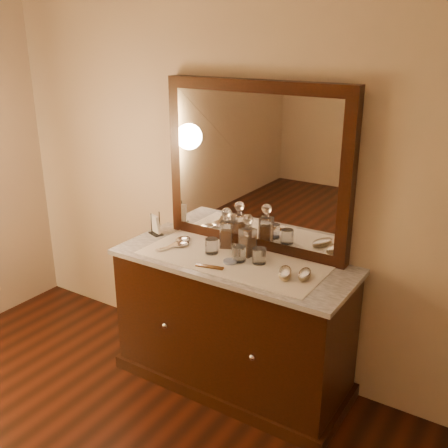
# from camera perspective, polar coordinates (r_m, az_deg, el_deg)

# --- Properties ---
(dresser_cabinet) EXTENTS (1.40, 0.55, 0.82)m
(dresser_cabinet) POSITION_cam_1_polar(r_m,az_deg,el_deg) (3.26, 0.96, -10.94)
(dresser_cabinet) COLOR black
(dresser_cabinet) RESTS_ON floor
(dresser_plinth) EXTENTS (1.46, 0.59, 0.08)m
(dresser_plinth) POSITION_cam_1_polar(r_m,az_deg,el_deg) (3.47, 0.93, -16.18)
(dresser_plinth) COLOR black
(dresser_plinth) RESTS_ON floor
(knob_left) EXTENTS (0.04, 0.04, 0.04)m
(knob_left) POSITION_cam_1_polar(r_m,az_deg,el_deg) (3.19, -6.46, -10.97)
(knob_left) COLOR silver
(knob_left) RESTS_ON dresser_cabinet
(knob_right) EXTENTS (0.04, 0.04, 0.04)m
(knob_right) POSITION_cam_1_polar(r_m,az_deg,el_deg) (2.90, 3.12, -14.33)
(knob_right) COLOR silver
(knob_right) RESTS_ON dresser_cabinet
(marble_top) EXTENTS (1.44, 0.59, 0.03)m
(marble_top) POSITION_cam_1_polar(r_m,az_deg,el_deg) (3.06, 1.01, -4.11)
(marble_top) COLOR white
(marble_top) RESTS_ON dresser_cabinet
(mirror_frame) EXTENTS (1.20, 0.08, 1.00)m
(mirror_frame) POSITION_cam_1_polar(r_m,az_deg,el_deg) (3.09, 3.47, 6.21)
(mirror_frame) COLOR black
(mirror_frame) RESTS_ON marble_top
(mirror_glass) EXTENTS (1.06, 0.01, 0.86)m
(mirror_glass) POSITION_cam_1_polar(r_m,az_deg,el_deg) (3.07, 3.15, 6.09)
(mirror_glass) COLOR white
(mirror_glass) RESTS_ON marble_top
(lace_runner) EXTENTS (1.10, 0.45, 0.00)m
(lace_runner) POSITION_cam_1_polar(r_m,az_deg,el_deg) (3.04, 0.81, -3.95)
(lace_runner) COLOR white
(lace_runner) RESTS_ON marble_top
(pin_dish) EXTENTS (0.09, 0.09, 0.01)m
(pin_dish) POSITION_cam_1_polar(r_m,az_deg,el_deg) (3.00, 0.68, -4.11)
(pin_dish) COLOR silver
(pin_dish) RESTS_ON lace_runner
(comb) EXTENTS (0.17, 0.07, 0.01)m
(comb) POSITION_cam_1_polar(r_m,az_deg,el_deg) (2.94, -1.59, -4.68)
(comb) COLOR brown
(comb) RESTS_ON lace_runner
(napkin_rack) EXTENTS (0.12, 0.09, 0.15)m
(napkin_rack) POSITION_cam_1_polar(r_m,az_deg,el_deg) (3.44, -7.48, -0.17)
(napkin_rack) COLOR black
(napkin_rack) RESTS_ON marble_top
(decanter_left) EXTENTS (0.10, 0.10, 0.25)m
(decanter_left) POSITION_cam_1_polar(r_m,az_deg,el_deg) (3.18, 0.29, -0.88)
(decanter_left) COLOR #8E4B14
(decanter_left) RESTS_ON lace_runner
(decanter_right) EXTENTS (0.09, 0.09, 0.26)m
(decanter_right) POSITION_cam_1_polar(r_m,az_deg,el_deg) (3.07, 2.60, -1.70)
(decanter_right) COLOR #8E4B14
(decanter_right) RESTS_ON lace_runner
(brush_near) EXTENTS (0.12, 0.17, 0.04)m
(brush_near) POSITION_cam_1_polar(r_m,az_deg,el_deg) (2.85, 6.68, -5.33)
(brush_near) COLOR tan
(brush_near) RESTS_ON lace_runner
(brush_far) EXTENTS (0.09, 0.15, 0.04)m
(brush_far) POSITION_cam_1_polar(r_m,az_deg,el_deg) (2.85, 8.80, -5.46)
(brush_far) COLOR tan
(brush_far) RESTS_ON lace_runner
(hand_mirror_outer) EXTENTS (0.09, 0.22, 0.02)m
(hand_mirror_outer) POSITION_cam_1_polar(r_m,az_deg,el_deg) (3.31, -4.70, -1.77)
(hand_mirror_outer) COLOR silver
(hand_mirror_outer) RESTS_ON lace_runner
(hand_mirror_inner) EXTENTS (0.14, 0.23, 0.02)m
(hand_mirror_inner) POSITION_cam_1_polar(r_m,az_deg,el_deg) (3.23, -5.04, -2.28)
(hand_mirror_inner) COLOR silver
(hand_mirror_inner) RESTS_ON lace_runner
(tumblers) EXTENTS (0.39, 0.12, 0.09)m
(tumblers) POSITION_cam_1_polar(r_m,az_deg,el_deg) (3.03, 1.35, -3.04)
(tumblers) COLOR white
(tumblers) RESTS_ON lace_runner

